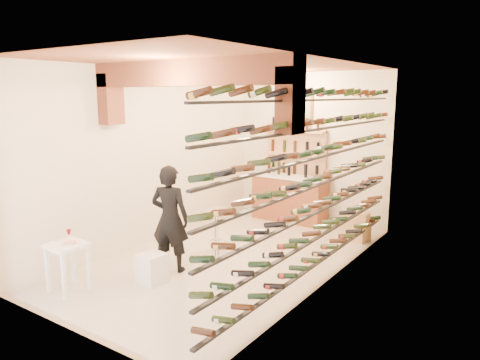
% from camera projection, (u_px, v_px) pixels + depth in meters
% --- Properties ---
extents(ground, '(6.00, 6.00, 0.00)m').
position_uv_depth(ground, '(230.00, 258.00, 7.68)').
color(ground, beige).
rests_on(ground, ground).
extents(room_shell, '(3.52, 6.02, 3.21)m').
position_uv_depth(room_shell, '(220.00, 126.00, 7.05)').
color(room_shell, silver).
rests_on(room_shell, ground).
extents(wine_rack, '(0.32, 5.70, 2.56)m').
position_uv_depth(wine_rack, '(316.00, 177.00, 6.54)').
color(wine_rack, black).
rests_on(wine_rack, ground).
extents(back_counter, '(1.70, 0.62, 1.29)m').
position_uv_depth(back_counter, '(290.00, 197.00, 9.89)').
color(back_counter, brown).
rests_on(back_counter, ground).
extents(back_shelving, '(1.40, 0.31, 2.73)m').
position_uv_depth(back_shelving, '(295.00, 167.00, 9.97)').
color(back_shelving, tan).
rests_on(back_shelving, ground).
extents(tasting_table, '(0.50, 0.50, 0.85)m').
position_uv_depth(tasting_table, '(67.00, 253.00, 6.26)').
color(tasting_table, white).
rests_on(tasting_table, ground).
extents(white_stool, '(0.38, 0.38, 0.44)m').
position_uv_depth(white_stool, '(152.00, 268.00, 6.63)').
color(white_stool, white).
rests_on(white_stool, ground).
extents(person, '(0.70, 0.57, 1.68)m').
position_uv_depth(person, '(170.00, 219.00, 7.00)').
color(person, black).
rests_on(person, ground).
extents(chrome_barstool, '(0.41, 0.41, 0.80)m').
position_uv_depth(chrome_barstool, '(217.00, 229.00, 7.76)').
color(chrome_barstool, silver).
rests_on(chrome_barstool, ground).
extents(crate_lower, '(0.52, 0.41, 0.28)m').
position_uv_depth(crate_lower, '(356.00, 233.00, 8.62)').
color(crate_lower, tan).
rests_on(crate_lower, ground).
extents(crate_upper, '(0.46, 0.33, 0.26)m').
position_uv_depth(crate_upper, '(356.00, 219.00, 8.57)').
color(crate_upper, tan).
rests_on(crate_upper, crate_lower).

